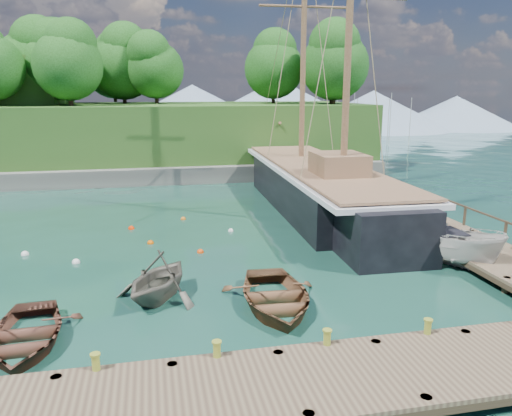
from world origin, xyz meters
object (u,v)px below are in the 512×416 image
(cabin_boat_white, at_px, (444,263))
(rowboat_1, at_px, (159,299))
(rowboat_2, at_px, (275,307))
(schooner, at_px, (319,191))
(rowboat_0, at_px, (26,345))

(cabin_boat_white, bearing_deg, rowboat_1, 161.54)
(rowboat_2, bearing_deg, cabin_boat_white, 22.31)
(schooner, bearing_deg, rowboat_0, -132.76)
(rowboat_0, height_order, cabin_boat_white, cabin_boat_white)
(rowboat_0, distance_m, cabin_boat_white, 16.53)
(rowboat_1, xyz_separation_m, cabin_boat_white, (12.17, 1.23, 0.00))
(rowboat_0, bearing_deg, rowboat_1, 29.82)
(rowboat_1, distance_m, schooner, 15.60)
(rowboat_1, bearing_deg, cabin_boat_white, 36.14)
(rowboat_1, height_order, schooner, schooner)
(schooner, bearing_deg, rowboat_1, -128.95)
(rowboat_0, height_order, schooner, schooner)
(cabin_boat_white, bearing_deg, rowboat_2, 174.34)
(rowboat_1, xyz_separation_m, rowboat_2, (3.92, -1.54, 0.00))
(rowboat_1, bearing_deg, schooner, 79.94)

